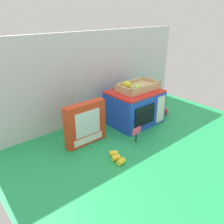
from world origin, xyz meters
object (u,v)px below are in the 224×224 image
Objects in this scene: cookie_set_box at (85,124)px; loose_toy_banana at (117,158)px; price_sign at (136,132)px; loose_toy_apple at (164,111)px; food_groups_crate at (137,87)px; toy_microwave at (135,107)px.

loose_toy_banana is (0.02, -0.26, -0.12)m from cookie_set_box.
loose_toy_apple is (0.47, 0.15, -0.04)m from price_sign.
price_sign is at bearing -135.27° from food_groups_crate.
toy_microwave reaches higher than loose_toy_banana.
toy_microwave is 1.22× the size of food_groups_crate.
loose_toy_apple is at bearing 17.12° from loose_toy_banana.
cookie_set_box is at bearing -178.63° from toy_microwave.
toy_microwave is at bearing 1.37° from cookie_set_box.
loose_toy_apple is at bearing -12.40° from toy_microwave.
loose_toy_banana is at bearing -162.88° from loose_toy_apple.
toy_microwave reaches higher than loose_toy_apple.
price_sign is at bearing 16.48° from loose_toy_banana.
cookie_set_box is at bearing -178.27° from food_groups_crate.
cookie_set_box reaches higher than price_sign.
food_groups_crate is 2.30× the size of loose_toy_banana.
loose_toy_apple reaches higher than loose_toy_banana.
toy_microwave is 3.61× the size of price_sign.
food_groups_crate is 0.57m from loose_toy_banana.
cookie_set_box is 0.32m from price_sign.
loose_toy_apple is at bearing -14.14° from food_groups_crate.
food_groups_crate is at bearing 9.04° from toy_microwave.
food_groups_crate is 0.36m from price_sign.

